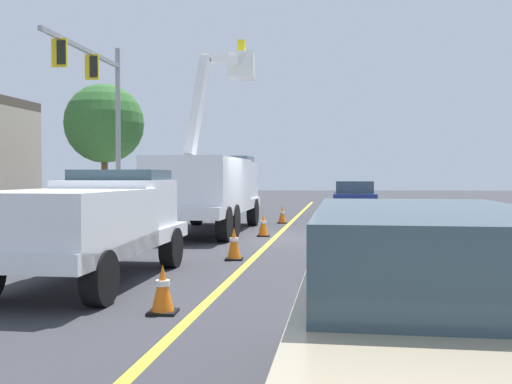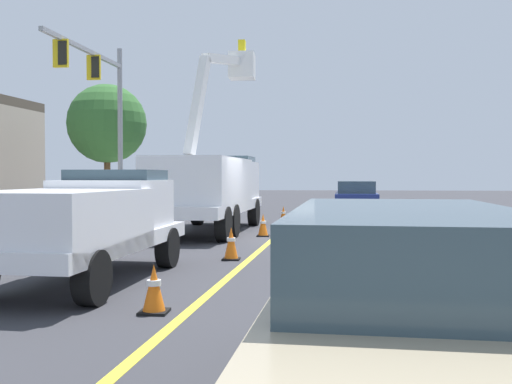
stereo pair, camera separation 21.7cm
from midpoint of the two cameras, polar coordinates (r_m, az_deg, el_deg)
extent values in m
plane|color=#38383D|center=(18.17, 2.12, -4.53)|extent=(120.00, 120.00, 0.00)
cube|color=#B2ADA3|center=(21.13, -22.62, -3.63)|extent=(60.10, 8.00, 0.12)
cube|color=yellow|center=(18.17, 2.12, -4.52)|extent=(49.88, 3.83, 0.01)
cube|color=white|center=(20.04, -4.37, -1.38)|extent=(8.36, 3.10, 0.36)
cube|color=white|center=(22.58, -2.86, 0.91)|extent=(2.79, 2.54, 1.60)
cube|color=#384C56|center=(22.78, -2.76, 2.68)|extent=(1.95, 2.23, 0.64)
cube|color=white|center=(19.06, -5.05, 0.63)|extent=(5.42, 2.88, 1.80)
cube|color=white|center=(18.20, -5.40, 8.46)|extent=(1.31, 0.70, 3.18)
cube|color=white|center=(20.09, -2.75, 12.78)|extent=(2.64, 1.17, 0.62)
cube|color=white|center=(21.27, -1.08, 12.21)|extent=(0.90, 0.90, 0.90)
cube|color=yellow|center=(21.39, -1.08, 13.79)|extent=(0.36, 0.24, 0.60)
cylinder|color=black|center=(23.11, -5.46, -1.93)|extent=(1.06, 0.42, 1.04)
cylinder|color=black|center=(22.66, 0.06, -1.99)|extent=(1.06, 0.42, 1.04)
cylinder|color=black|center=(18.94, -8.71, -2.72)|extent=(1.06, 0.42, 1.04)
cylinder|color=black|center=(18.39, -2.01, -2.83)|extent=(1.06, 0.42, 1.04)
cylinder|color=black|center=(17.70, -9.99, -3.03)|extent=(1.06, 0.42, 1.04)
cylinder|color=black|center=(17.11, -2.83, -3.16)|extent=(1.06, 0.42, 1.04)
cube|color=white|center=(11.08, -15.66, -4.62)|extent=(5.74, 2.51, 0.30)
cube|color=white|center=(12.16, -13.28, -1.46)|extent=(2.15, 2.07, 1.10)
cube|color=#384C56|center=(12.33, -12.94, 0.82)|extent=(1.47, 1.86, 0.56)
cube|color=white|center=(10.14, -18.05, -2.95)|extent=(3.51, 2.34, 1.10)
cylinder|color=black|center=(13.17, -16.06, -5.09)|extent=(0.86, 0.36, 0.84)
cylinder|color=black|center=(12.50, -8.14, -5.40)|extent=(0.86, 0.36, 0.84)
cylinder|color=black|center=(9.07, -15.05, -8.10)|extent=(0.86, 0.36, 0.84)
cube|color=navy|center=(27.91, 9.98, -0.79)|extent=(4.93, 2.25, 0.70)
cube|color=#384C56|center=(28.04, 9.98, 0.45)|extent=(3.57, 1.92, 0.60)
cylinder|color=black|center=(26.34, 11.90, -1.92)|extent=(0.70, 0.29, 0.68)
cylinder|color=black|center=(26.30, 8.18, -1.91)|extent=(0.70, 0.29, 0.68)
cylinder|color=black|center=(29.59, 11.56, -1.53)|extent=(0.70, 0.29, 0.68)
cylinder|color=black|center=(29.56, 8.25, -1.52)|extent=(0.70, 0.29, 0.68)
cube|color=tan|center=(4.71, 15.80, -12.59)|extent=(4.93, 2.25, 0.70)
cube|color=#384C56|center=(4.74, 15.63, -5.10)|extent=(3.57, 1.92, 0.60)
cylinder|color=black|center=(6.52, 21.64, -12.71)|extent=(0.70, 0.29, 0.68)
cylinder|color=black|center=(6.37, 6.06, -12.94)|extent=(0.70, 0.29, 0.68)
cube|color=black|center=(8.49, -9.19, -11.48)|extent=(0.40, 0.40, 0.04)
cone|color=orange|center=(8.42, -9.21, -9.18)|extent=(0.32, 0.32, 0.65)
cylinder|color=white|center=(8.41, -9.21, -8.75)|extent=(0.20, 0.20, 0.08)
cube|color=black|center=(13.53, -1.98, -6.56)|extent=(0.40, 0.40, 0.04)
cone|color=orange|center=(13.48, -1.98, -4.96)|extent=(0.32, 0.32, 0.72)
cylinder|color=white|center=(13.47, -1.98, -4.66)|extent=(0.20, 0.20, 0.08)
cube|color=black|center=(18.69, 1.03, -4.30)|extent=(0.40, 0.40, 0.04)
cone|color=orange|center=(18.65, 1.03, -3.18)|extent=(0.32, 0.32, 0.69)
cylinder|color=white|center=(18.65, 1.03, -2.97)|extent=(0.20, 0.20, 0.08)
cube|color=black|center=(23.81, 2.95, -3.03)|extent=(0.40, 0.40, 0.04)
cone|color=orange|center=(23.78, 2.95, -2.18)|extent=(0.32, 0.32, 0.66)
cylinder|color=white|center=(23.78, 2.95, -2.02)|extent=(0.20, 0.20, 0.08)
cylinder|color=gray|center=(27.08, -12.91, 5.55)|extent=(0.22, 0.22, 7.65)
cube|color=gray|center=(24.37, -16.02, 13.19)|extent=(6.85, 0.66, 0.16)
cube|color=gold|center=(24.88, -15.33, 11.66)|extent=(0.16, 0.57, 1.00)
cube|color=black|center=(24.84, -15.12, 11.68)|extent=(0.22, 0.33, 0.84)
cube|color=gold|center=(22.44, -18.27, 12.75)|extent=(0.16, 0.57, 1.00)
cube|color=black|center=(22.40, -18.04, 12.77)|extent=(0.22, 0.33, 0.84)
cylinder|color=brown|center=(30.43, -14.13, 0.89)|extent=(0.32, 0.32, 3.18)
sphere|color=#33662D|center=(30.54, -14.16, 6.49)|extent=(3.97, 3.97, 3.97)
camera|label=1|loc=(0.11, -89.68, 0.01)|focal=40.93mm
camera|label=2|loc=(0.11, 90.32, -0.01)|focal=40.93mm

